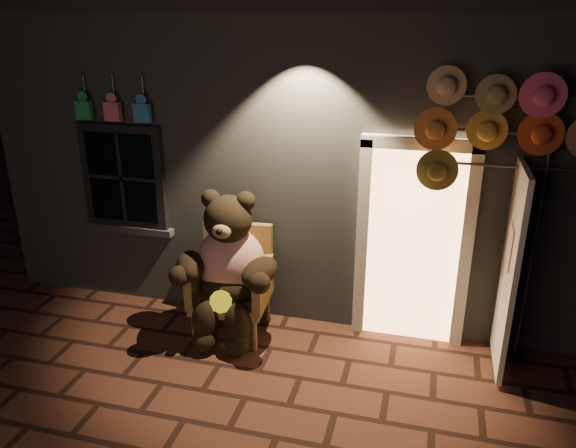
% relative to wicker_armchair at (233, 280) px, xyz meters
% --- Properties ---
extents(ground, '(60.00, 60.00, 0.00)m').
position_rel_wicker_armchair_xyz_m(ground, '(0.50, -1.13, -0.58)').
color(ground, '#50291E').
rests_on(ground, ground).
extents(shop_building, '(7.30, 5.95, 3.51)m').
position_rel_wicker_armchair_xyz_m(shop_building, '(0.50, 2.85, 1.16)').
color(shop_building, slate).
rests_on(shop_building, ground).
extents(wicker_armchair, '(0.85, 0.77, 1.16)m').
position_rel_wicker_armchair_xyz_m(wicker_armchair, '(0.00, 0.00, 0.00)').
color(wicker_armchair, olive).
rests_on(wicker_armchair, ground).
extents(teddy_bear, '(1.18, 0.94, 1.62)m').
position_rel_wicker_armchair_xyz_m(teddy_bear, '(0.01, -0.15, 0.22)').
color(teddy_bear, '#B61E13').
rests_on(teddy_bear, ground).
extents(hat_rack, '(1.60, 0.22, 2.84)m').
position_rel_wicker_armchair_xyz_m(hat_rack, '(2.58, 0.14, 1.79)').
color(hat_rack, '#59595E').
rests_on(hat_rack, ground).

